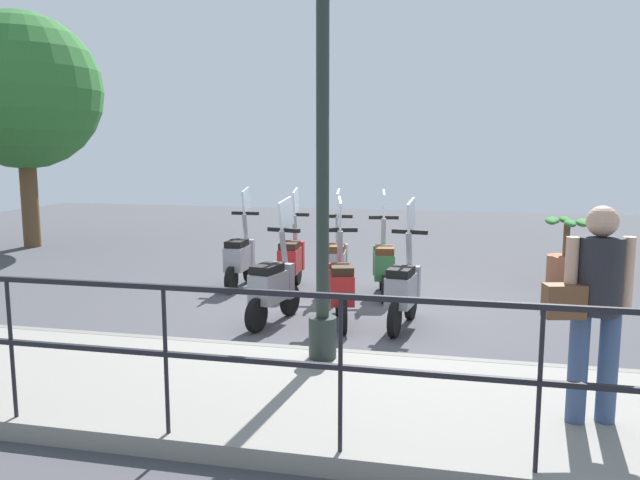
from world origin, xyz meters
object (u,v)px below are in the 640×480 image
scooter_near_1 (341,285)px  scooter_near_2 (273,285)px  pedestrian_with_bag (595,298)px  scooter_far_1 (336,262)px  scooter_near_0 (403,288)px  scooter_far_3 (240,257)px  lamp_post_near (323,144)px  scooter_far_0 (384,264)px  potted_palm (565,256)px  scooter_far_2 (292,259)px  tree_large (22,92)px

scooter_near_1 → scooter_near_2: (-0.16, 0.81, 0.00)m
pedestrian_with_bag → scooter_far_1: (4.22, 2.70, -0.60)m
scooter_near_0 → scooter_far_3: (1.67, 2.66, 0.00)m
lamp_post_near → scooter_far_0: (3.24, -0.20, -1.70)m
scooter_near_2 → scooter_far_1: size_ratio=1.00×
potted_palm → scooter_near_0: 3.82m
scooter_near_1 → scooter_near_2: 0.83m
lamp_post_near → scooter_far_3: bearing=31.2°
lamp_post_near → scooter_near_0: (1.71, -0.62, -1.70)m
lamp_post_near → scooter_near_0: size_ratio=2.96×
potted_palm → scooter_near_0: size_ratio=0.69×
scooter_far_1 → scooter_far_0: bearing=-97.4°
scooter_far_3 → scooter_far_2: bearing=-91.5°
scooter_near_2 → scooter_far_3: size_ratio=1.00×
scooter_far_2 → scooter_far_0: bearing=-98.3°
scooter_far_1 → scooter_far_2: same height
scooter_near_1 → scooter_near_2: size_ratio=1.00×
scooter_near_2 → scooter_far_3: same height
scooter_far_0 → scooter_far_3: 2.25m
scooter_near_2 → scooter_far_0: (1.69, -1.15, 0.00)m
scooter_far_1 → pedestrian_with_bag: bearing=-153.4°
tree_large → scooter_far_2: bearing=-113.4°
scooter_near_1 → scooter_far_0: bearing=-26.5°
lamp_post_near → scooter_far_3: (3.38, 2.04, -1.70)m
potted_palm → scooter_far_3: size_ratio=0.69×
pedestrian_with_bag → tree_large: bearing=41.1°
scooter_near_2 → scooter_far_0: size_ratio=1.00×
lamp_post_near → scooter_far_1: lamp_post_near is taller
pedestrian_with_bag → tree_large: 12.63m
potted_palm → scooter_far_0: scooter_far_0 is taller
pedestrian_with_bag → scooter_far_1: 5.04m
scooter_near_2 → scooter_near_0: bearing=-71.1°
tree_large → scooter_far_3: size_ratio=3.25×
scooter_near_1 → scooter_far_3: (1.67, 1.90, 0.00)m
tree_large → scooter_near_1: bearing=-120.4°
potted_palm → scooter_far_1: (-1.50, 3.42, 0.04)m
pedestrian_with_bag → scooter_near_1: size_ratio=1.03×
scooter_far_2 → scooter_near_0: bearing=-135.4°
tree_large → scooter_far_3: bearing=-116.1°
lamp_post_near → scooter_far_2: lamp_post_near is taller
scooter_far_0 → scooter_far_1: bearing=79.6°
lamp_post_near → scooter_far_0: 3.66m
lamp_post_near → potted_palm: (4.76, -2.92, -1.73)m
scooter_far_2 → lamp_post_near: bearing=-163.5°
pedestrian_with_bag → potted_palm: size_ratio=1.50×
potted_palm → scooter_far_0: (-1.52, 2.72, 0.04)m
tree_large → scooter_far_0: (-3.02, -8.11, -2.85)m
lamp_post_near → scooter_near_2: lamp_post_near is taller
scooter_near_0 → scooter_near_2: size_ratio=1.00×
lamp_post_near → tree_large: tree_large is taller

